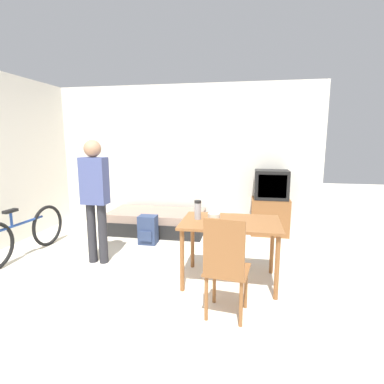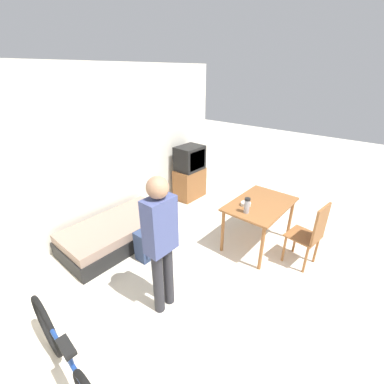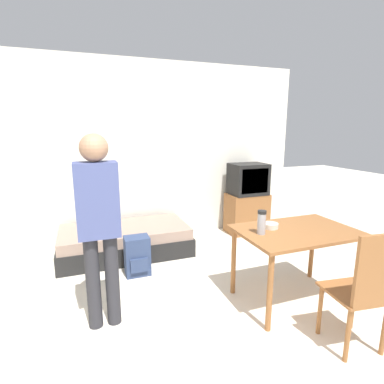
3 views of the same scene
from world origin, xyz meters
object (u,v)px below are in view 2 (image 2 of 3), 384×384
Objects in this scene: person_standing at (161,238)px; backpack at (146,245)px; thermos_flask at (247,205)px; mate_bowl at (246,204)px; dining_table at (260,209)px; wooden_chair at (311,233)px; daybed at (118,232)px; bicycle at (67,362)px; tv at (190,173)px.

person_standing is 3.58× the size of backpack.
thermos_flask is at bearing -8.97° from person_standing.
mate_bowl is 0.32× the size of backpack.
wooden_chair is at bearing -90.08° from dining_table.
backpack is (-1.17, 0.95, -0.54)m from mate_bowl.
backpack is (-0.99, 1.06, -0.64)m from thermos_flask.
daybed is 1.74m from person_standing.
daybed is 7.70× the size of thermos_flask.
person_standing is 11.23× the size of mate_bowl.
thermos_flask is (-0.39, 0.02, 0.22)m from dining_table.
bicycle is 1.80m from backpack.
mate_bowl is at bearing 31.68° from thermos_flask.
wooden_chair is (-0.00, -0.78, -0.10)m from dining_table.
person_standing is at bearing 0.87° from bicycle.
thermos_flask reaches higher than backpack.
tv is at bearing 77.61° from wooden_chair.
backpack reaches higher than daybed.
daybed is at bearing 75.41° from person_standing.
backpack is (0.44, 0.83, -0.75)m from person_standing.
bicycle is at bearing 177.99° from mate_bowl.
thermos_flask reaches higher than mate_bowl.
wooden_chair is at bearing -77.13° from mate_bowl.
bicycle is 0.98× the size of person_standing.
thermos_flask is (-0.99, -1.93, 0.31)m from tv.
backpack is (-1.98, -0.86, -0.33)m from tv.
dining_table is 2.99m from bicycle.
daybed is 1.53× the size of dining_table.
bicycle reaches higher than backpack.
daybed is 1.51× the size of tv.
daybed is at bearing 129.40° from dining_table.
bicycle reaches higher than daybed.
thermos_flask is 1.59m from backpack.
tv is 2.80m from wooden_chair.
wooden_chair is 2.14m from person_standing.
bicycle is (-2.97, 1.02, -0.22)m from wooden_chair.
mate_bowl is 1.60m from backpack.
daybed is at bearing 127.23° from mate_bowl.
bicycle is (-1.53, -1.51, 0.15)m from daybed.
bicycle is (-2.97, 0.23, -0.31)m from dining_table.
mate_bowl reaches higher than bicycle.
dining_table is at bearing 89.92° from wooden_chair.
mate_bowl is at bearing 147.16° from dining_table.
bicycle is 3.51× the size of backpack.
daybed is at bearing 44.62° from bicycle.
wooden_chair is 0.97m from mate_bowl.
tv is (2.03, 0.20, 0.38)m from daybed.
dining_table is at bearing -7.81° from person_standing.
bicycle is at bearing -151.71° from backpack.
bicycle is at bearing -135.38° from daybed.
wooden_chair is at bearing -64.15° from thermos_flask.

